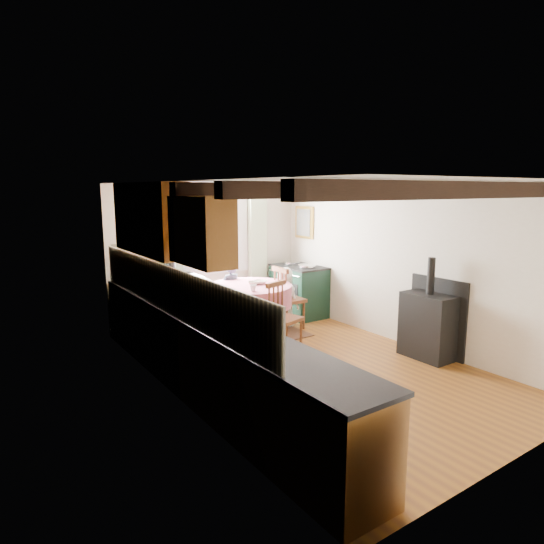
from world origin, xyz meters
TOP-DOWN VIEW (x-y plane):
  - floor at (0.00, 0.00)m, footprint 3.60×5.50m
  - ceiling at (0.00, 0.00)m, footprint 3.60×5.50m
  - wall_back at (0.00, 2.75)m, footprint 3.60×0.00m
  - wall_front at (0.00, -2.75)m, footprint 3.60×0.00m
  - wall_left at (-1.80, 0.00)m, footprint 0.00×5.50m
  - wall_right at (1.80, 0.00)m, footprint 0.00×5.50m
  - beam_a at (0.00, -2.00)m, footprint 3.60×0.16m
  - beam_b at (0.00, -1.00)m, footprint 3.60×0.16m
  - beam_c at (0.00, 0.00)m, footprint 3.60×0.16m
  - beam_d at (0.00, 1.00)m, footprint 3.60×0.16m
  - beam_e at (0.00, 2.00)m, footprint 3.60×0.16m
  - splash_left at (-1.78, 0.30)m, footprint 0.02×4.50m
  - splash_back at (-1.00, 2.73)m, footprint 1.40×0.02m
  - base_cabinet_left at (-1.50, 0.00)m, footprint 0.60×5.30m
  - base_cabinet_back at (-1.05, 2.45)m, footprint 1.30×0.60m
  - worktop_left at (-1.48, 0.00)m, footprint 0.64×5.30m
  - worktop_back at (-1.05, 2.43)m, footprint 1.30×0.64m
  - wall_cabinet_glass at (-1.63, 1.20)m, footprint 0.34×1.80m
  - wall_cabinet_solid at (-1.63, -0.30)m, footprint 0.34×0.90m
  - window_frame at (0.10, 2.73)m, footprint 1.34×0.03m
  - window_pane at (0.10, 2.74)m, footprint 1.20×0.01m
  - curtain_left at (-0.75, 2.65)m, footprint 0.35×0.10m
  - curtain_right at (0.95, 2.65)m, footprint 0.35×0.10m
  - curtain_rod at (0.10, 2.65)m, footprint 2.00×0.03m
  - wall_picture at (1.77, 2.30)m, footprint 0.04×0.50m
  - wall_plate at (1.05, 2.72)m, footprint 0.30×0.02m
  - rug at (0.09, 1.57)m, footprint 1.65×1.28m
  - dining_table at (0.09, 1.57)m, footprint 1.36×1.36m
  - chair_near at (0.15, 0.68)m, footprint 0.53×0.55m
  - chair_left at (-0.79, 1.62)m, footprint 0.50×0.48m
  - chair_right at (0.84, 1.52)m, footprint 0.49×0.47m
  - aga_range at (1.47, 2.06)m, footprint 0.67×1.03m
  - cast_iron_stove at (1.58, -0.71)m, footprint 0.42×0.70m
  - child_far at (0.09, 2.18)m, footprint 0.45×0.33m
  - child_right at (0.85, 1.65)m, footprint 0.47×0.58m
  - bowl_a at (0.29, 1.56)m, footprint 0.30×0.30m
  - bowl_b at (0.16, 1.55)m, footprint 0.24×0.24m
  - cup at (-0.10, 1.16)m, footprint 0.14×0.14m
  - canister_tall at (-1.19, 2.47)m, footprint 0.13×0.13m
  - canister_wide at (-0.90, 2.58)m, footprint 0.18×0.18m
  - canister_slim at (-0.84, 2.42)m, footprint 0.10×0.10m

SIDE VIEW (x-z plane):
  - floor at x=0.00m, z-range 0.00..0.00m
  - rug at x=0.09m, z-range 0.00..0.01m
  - dining_table at x=0.09m, z-range 0.00..0.82m
  - base_cabinet_left at x=-1.50m, z-range 0.00..0.88m
  - base_cabinet_back at x=-1.05m, z-range 0.00..0.88m
  - aga_range at x=1.47m, z-range 0.00..0.95m
  - chair_left at x=-0.79m, z-range 0.00..0.99m
  - chair_near at x=0.15m, z-range 0.00..0.99m
  - child_right at x=0.85m, z-range 0.00..1.02m
  - chair_right at x=0.84m, z-range 0.00..1.06m
  - child_far at x=0.09m, z-range 0.00..1.12m
  - cast_iron_stove at x=1.58m, z-range 0.00..1.41m
  - bowl_a at x=0.29m, z-range 0.82..0.87m
  - bowl_b at x=0.16m, z-range 0.82..0.87m
  - cup at x=-0.10m, z-range 0.82..0.91m
  - worktop_left at x=-1.48m, z-range 0.88..0.92m
  - worktop_back at x=-1.05m, z-range 0.88..0.92m
  - canister_wide at x=-0.90m, z-range 0.92..1.12m
  - canister_tall at x=-1.19m, z-range 0.92..1.14m
  - canister_slim at x=-0.84m, z-range 0.92..1.20m
  - curtain_left at x=-0.75m, z-range 0.05..2.15m
  - curtain_right at x=0.95m, z-range 0.05..2.15m
  - wall_back at x=0.00m, z-range 0.00..2.40m
  - wall_front at x=0.00m, z-range 0.00..2.40m
  - wall_left at x=-1.80m, z-range 0.00..2.40m
  - wall_right at x=1.80m, z-range 0.00..2.40m
  - splash_left at x=-1.78m, z-range 0.92..1.48m
  - splash_back at x=-1.00m, z-range 0.92..1.48m
  - window_frame at x=0.10m, z-range 0.83..2.37m
  - window_pane at x=0.10m, z-range 0.90..2.30m
  - wall_picture at x=1.77m, z-range 1.40..2.00m
  - wall_plate at x=1.05m, z-range 1.55..1.85m
  - wall_cabinet_solid at x=-1.63m, z-range 1.55..2.25m
  - wall_cabinet_glass at x=-1.63m, z-range 1.50..2.40m
  - curtain_rod at x=0.10m, z-range 2.19..2.22m
  - beam_a at x=0.00m, z-range 2.23..2.39m
  - beam_b at x=0.00m, z-range 2.23..2.39m
  - beam_c at x=0.00m, z-range 2.23..2.39m
  - beam_d at x=0.00m, z-range 2.23..2.39m
  - beam_e at x=0.00m, z-range 2.23..2.39m
  - ceiling at x=0.00m, z-range 2.40..2.40m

